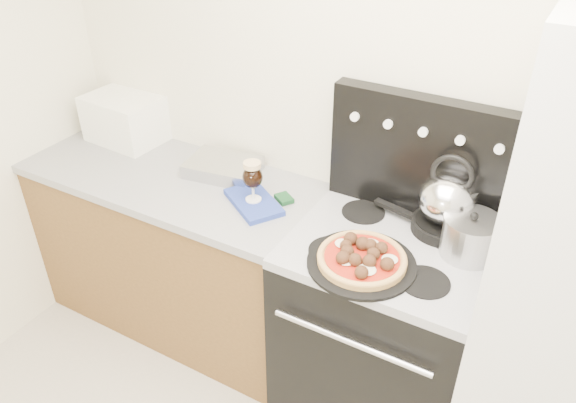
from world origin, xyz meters
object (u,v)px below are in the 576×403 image
Objects in this scene: tea_kettle at (448,195)px; oven_mitt at (254,202)px; base_cabinet at (181,253)px; beer_glass at (253,181)px; pizza at (362,257)px; skillet at (443,226)px; toaster_oven at (125,118)px; pizza_pan at (361,263)px; stock_pot at (470,238)px; stove_body at (380,333)px.

oven_mitt is at bearing -178.10° from tea_kettle.
beer_glass reaches higher than base_cabinet.
pizza is at bearing -16.45° from beer_glass.
skillet is (0.77, 0.19, -0.08)m from beer_glass.
beer_glass reaches higher than pizza.
pizza_pan is (1.48, -0.38, -0.09)m from toaster_oven.
toaster_oven reaches higher than stock_pot.
toaster_oven is at bearing 172.29° from stove_body.
stove_body is at bearing -1.30° from base_cabinet.
stock_pot reaches higher than pizza.
pizza is at bearing -118.60° from skillet.
beer_glass reaches higher than pizza_pan.
stove_body is 1.65m from toaster_oven.
stove_body reaches higher than base_cabinet.
oven_mitt is 1.16× the size of tea_kettle.
base_cabinet is 1.42m from tea_kettle.
toaster_oven is 1.53m from pizza_pan.
toaster_oven reaches higher than pizza.
pizza_pan is (0.57, -0.17, -0.09)m from beer_glass.
toaster_oven reaches higher than skillet.
base_cabinet is at bearing 169.59° from pizza.
beer_glass is at bearing -166.44° from skillet.
toaster_oven is at bearing 179.28° from skillet.
beer_glass is 0.58× the size of pizza.
pizza is 0.43m from tea_kettle.
pizza is (0.57, -0.17, -0.06)m from beer_glass.
stove_body is 0.52m from pizza_pan.
toaster_oven is at bearing 165.77° from pizza.
oven_mitt is 0.60m from pizza.
tea_kettle is (1.68, -0.02, 0.07)m from toaster_oven.
tea_kettle is 0.18m from stock_pot.
beer_glass is at bearing -174.63° from stock_pot.
beer_glass is 0.90m from stock_pot.
stove_body is 3.56× the size of skillet.
oven_mitt reaches higher than stove_body.
skillet is at bearing 52.83° from stove_body.
stock_pot is at bearing -0.23° from toaster_oven.
beer_glass is at bearing 163.55° from pizza.
toaster_oven is 1.53m from pizza.
toaster_oven is at bearing 156.99° from base_cabinet.
stock_pot is at bearing 38.65° from pizza.
stock_pot reaches higher than stove_body.
toaster_oven reaches higher than base_cabinet.
stock_pot is (0.12, -0.10, -0.09)m from tea_kettle.
stock_pot reaches higher than skillet.
tea_kettle is (0.77, 0.19, 0.07)m from beer_glass.
tea_kettle is at bearing 61.40° from pizza_pan.
beer_glass is at bearing 163.55° from pizza_pan.
beer_glass reaches higher than stove_body.
pizza is 1.31× the size of skillet.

